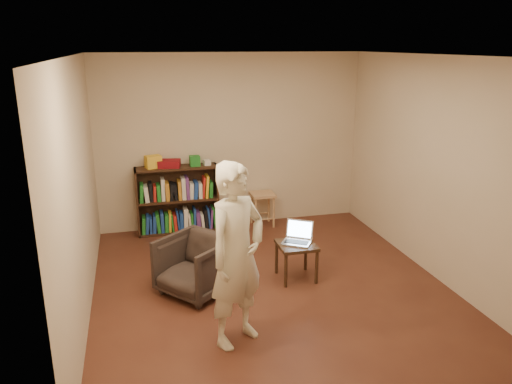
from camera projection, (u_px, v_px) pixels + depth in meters
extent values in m
plane|color=#441E15|center=(271.00, 287.00, 5.79)|extent=(4.50, 4.50, 0.00)
plane|color=white|center=(273.00, 56.00, 5.04)|extent=(4.50, 4.50, 0.00)
plane|color=beige|center=(231.00, 141.00, 7.51)|extent=(4.00, 0.00, 4.00)
plane|color=beige|center=(79.00, 192.00, 4.95)|extent=(0.00, 4.50, 4.50)
plane|color=beige|center=(435.00, 169.00, 5.88)|extent=(0.00, 4.50, 4.50)
cube|color=black|center=(137.00, 202.00, 7.24)|extent=(0.03, 0.30, 1.00)
cube|color=black|center=(217.00, 197.00, 7.51)|extent=(0.03, 0.30, 1.00)
cube|color=black|center=(177.00, 197.00, 7.51)|extent=(1.20, 0.02, 1.00)
cube|color=black|center=(179.00, 230.00, 7.52)|extent=(1.20, 0.30, 0.03)
cube|color=black|center=(178.00, 200.00, 7.38)|extent=(1.14, 0.30, 0.03)
cube|color=black|center=(176.00, 168.00, 7.24)|extent=(1.20, 0.30, 0.03)
cube|color=gold|center=(153.00, 162.00, 7.15)|extent=(0.25, 0.21, 0.18)
cube|color=maroon|center=(169.00, 164.00, 7.20)|extent=(0.35, 0.29, 0.10)
cube|color=#1E7224|center=(195.00, 161.00, 7.28)|extent=(0.15, 0.15, 0.15)
cube|color=silver|center=(207.00, 162.00, 7.32)|extent=(0.11, 0.11, 0.08)
cube|color=#AC7E53|center=(263.00, 194.00, 7.63)|extent=(0.36, 0.36, 0.04)
cylinder|color=#AC7E53|center=(256.00, 214.00, 7.54)|extent=(0.03, 0.03, 0.48)
cylinder|color=#AC7E53|center=(274.00, 213.00, 7.61)|extent=(0.03, 0.03, 0.48)
cylinder|color=#AC7E53|center=(251.00, 208.00, 7.80)|extent=(0.03, 0.03, 0.48)
cylinder|color=#AC7E53|center=(269.00, 207.00, 7.87)|extent=(0.03, 0.03, 0.48)
imported|color=#2F261F|center=(195.00, 265.00, 5.59)|extent=(1.01, 1.00, 0.66)
cube|color=black|center=(297.00, 245.00, 5.90)|extent=(0.44, 0.44, 0.04)
cylinder|color=black|center=(286.00, 271.00, 5.74)|extent=(0.04, 0.04, 0.41)
cylinder|color=black|center=(317.00, 267.00, 5.83)|extent=(0.04, 0.04, 0.41)
cylinder|color=black|center=(277.00, 258.00, 6.09)|extent=(0.04, 0.04, 0.41)
cylinder|color=black|center=(306.00, 255.00, 6.18)|extent=(0.04, 0.04, 0.41)
cube|color=#B5B5BA|center=(296.00, 243.00, 5.90)|extent=(0.40, 0.37, 0.02)
cube|color=black|center=(296.00, 242.00, 5.90)|extent=(0.30, 0.26, 0.00)
cube|color=#B5B5BA|center=(300.00, 229.00, 6.00)|extent=(0.31, 0.24, 0.22)
cube|color=#B6D9FF|center=(300.00, 229.00, 6.00)|extent=(0.27, 0.20, 0.18)
imported|color=beige|center=(237.00, 255.00, 4.53)|extent=(0.76, 0.70, 1.74)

